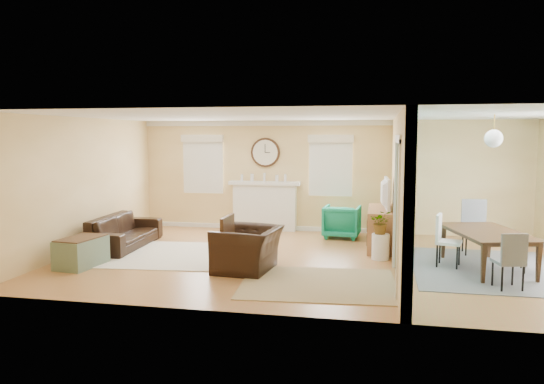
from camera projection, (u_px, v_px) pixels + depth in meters
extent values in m
plane|color=#A7763F|center=(312.00, 261.00, 9.57)|extent=(9.00, 9.00, 0.00)
cube|color=tan|center=(328.00, 176.00, 12.36)|extent=(9.00, 0.02, 2.60)
cube|color=tan|center=(282.00, 213.00, 6.51)|extent=(9.00, 0.02, 2.60)
cube|color=tan|center=(83.00, 185.00, 10.32)|extent=(0.02, 6.00, 2.60)
cube|color=white|center=(313.00, 116.00, 9.30)|extent=(9.00, 6.00, 0.02)
cube|color=tan|center=(397.00, 184.00, 10.50)|extent=(0.12, 3.20, 2.60)
cube|color=tan|center=(406.00, 211.00, 6.70)|extent=(0.12, 1.00, 2.60)
cube|color=tan|center=(403.00, 126.00, 7.95)|extent=(0.12, 1.80, 0.40)
cube|color=white|center=(395.00, 204.00, 8.98)|extent=(0.04, 0.12, 2.20)
cube|color=white|center=(399.00, 220.00, 7.23)|extent=(0.04, 0.12, 2.20)
cube|color=white|center=(398.00, 139.00, 7.99)|extent=(0.04, 1.92, 0.12)
cube|color=#7FCEC0|center=(403.00, 191.00, 9.13)|extent=(0.02, 6.00, 2.60)
cube|color=white|center=(265.00, 207.00, 12.62)|extent=(1.50, 0.24, 1.10)
cube|color=white|center=(264.00, 183.00, 12.53)|extent=(1.70, 0.30, 0.08)
cube|color=black|center=(266.00, 209.00, 12.72)|extent=(0.85, 0.02, 0.75)
cube|color=gold|center=(265.00, 213.00, 12.62)|extent=(0.85, 0.02, 0.62)
cylinder|color=#47301E|center=(265.00, 152.00, 12.57)|extent=(0.70, 0.06, 0.70)
cylinder|color=silver|center=(265.00, 153.00, 12.53)|extent=(0.60, 0.01, 0.60)
cube|color=black|center=(265.00, 148.00, 12.52)|extent=(0.02, 0.01, 0.20)
cube|color=black|center=(268.00, 153.00, 12.52)|extent=(0.12, 0.01, 0.02)
cube|color=white|center=(203.00, 164.00, 12.92)|extent=(0.90, 0.03, 1.30)
cube|color=white|center=(203.00, 164.00, 12.89)|extent=(1.00, 0.04, 1.40)
cube|color=beige|center=(202.00, 138.00, 12.78)|extent=(1.05, 0.10, 0.18)
cube|color=white|center=(331.00, 166.00, 12.30)|extent=(0.90, 0.03, 1.30)
cube|color=white|center=(331.00, 166.00, 12.27)|extent=(1.00, 0.04, 1.40)
cube|color=beige|center=(331.00, 139.00, 12.17)|extent=(1.05, 0.10, 0.18)
cylinder|color=gold|center=(494.00, 123.00, 8.72)|extent=(0.02, 0.02, 0.30)
sphere|color=white|center=(494.00, 139.00, 8.75)|extent=(0.30, 0.30, 0.30)
cube|color=beige|center=(178.00, 255.00, 10.01)|extent=(2.89, 2.57, 0.01)
cube|color=tan|center=(318.00, 284.00, 8.07)|extent=(2.47, 2.08, 0.01)
cube|color=slate|center=(488.00, 269.00, 8.94)|extent=(2.47, 3.09, 0.01)
imported|color=black|center=(123.00, 231.00, 10.72)|extent=(0.96, 2.22, 0.64)
imported|color=black|center=(248.00, 249.00, 8.84)|extent=(1.08, 1.21, 0.73)
imported|color=#008051|center=(342.00, 222.00, 11.69)|extent=(0.83, 0.85, 0.72)
cube|color=gray|center=(81.00, 253.00, 9.12)|extent=(0.64, 0.94, 0.49)
cube|color=#47301E|center=(81.00, 238.00, 9.09)|extent=(0.60, 0.89, 0.02)
cube|color=#A16C49|center=(382.00, 228.00, 10.62)|extent=(0.54, 1.63, 0.80)
cube|color=#47301E|center=(367.00, 224.00, 10.18)|extent=(0.01, 0.43, 0.22)
cube|color=#47301E|center=(367.00, 238.00, 10.21)|extent=(0.01, 0.43, 0.22)
cube|color=#47301E|center=(368.00, 220.00, 10.66)|extent=(0.01, 0.43, 0.22)
cube|color=#47301E|center=(368.00, 234.00, 10.69)|extent=(0.01, 0.43, 0.22)
cube|color=#47301E|center=(368.00, 217.00, 11.14)|extent=(0.01, 0.43, 0.22)
cube|color=#47301E|center=(368.00, 229.00, 11.16)|extent=(0.01, 0.43, 0.22)
imported|color=black|center=(381.00, 193.00, 10.55)|extent=(0.19, 1.07, 0.61)
cylinder|color=white|center=(381.00, 247.00, 9.64)|extent=(0.32, 0.32, 0.47)
imported|color=#337F33|center=(381.00, 222.00, 9.59)|extent=(0.41, 0.36, 0.44)
imported|color=#47301E|center=(489.00, 250.00, 8.90)|extent=(1.46, 2.07, 0.66)
cube|color=slate|center=(475.00, 229.00, 10.02)|extent=(0.47, 0.47, 0.05)
cube|color=slate|center=(476.00, 215.00, 9.99)|extent=(0.46, 0.06, 0.54)
cylinder|color=black|center=(483.00, 241.00, 10.19)|extent=(0.03, 0.03, 0.46)
cylinder|color=black|center=(487.00, 245.00, 9.83)|extent=(0.03, 0.03, 0.46)
cylinder|color=black|center=(463.00, 240.00, 10.26)|extent=(0.03, 0.03, 0.46)
cylinder|color=black|center=(466.00, 244.00, 9.90)|extent=(0.03, 0.03, 0.46)
cube|color=slate|center=(508.00, 262.00, 7.76)|extent=(0.46, 0.46, 0.05)
cube|color=slate|center=(509.00, 247.00, 7.73)|extent=(0.38, 0.14, 0.45)
cylinder|color=black|center=(502.00, 279.00, 7.62)|extent=(0.03, 0.03, 0.38)
cylinder|color=black|center=(492.00, 274.00, 7.93)|extent=(0.03, 0.03, 0.38)
cylinder|color=black|center=(523.00, 279.00, 7.63)|extent=(0.03, 0.03, 0.38)
cylinder|color=black|center=(513.00, 274.00, 7.94)|extent=(0.03, 0.03, 0.38)
cube|color=white|center=(449.00, 242.00, 9.07)|extent=(0.49, 0.49, 0.05)
cube|color=white|center=(449.00, 229.00, 9.05)|extent=(0.15, 0.40, 0.48)
cylinder|color=black|center=(440.00, 253.00, 9.31)|extent=(0.03, 0.03, 0.40)
cylinder|color=black|center=(459.00, 254.00, 9.17)|extent=(0.03, 0.03, 0.40)
cylinder|color=black|center=(437.00, 256.00, 9.02)|extent=(0.03, 0.03, 0.40)
cylinder|color=black|center=(457.00, 258.00, 8.88)|extent=(0.03, 0.03, 0.40)
cube|color=slate|center=(536.00, 243.00, 8.69)|extent=(0.51, 0.51, 0.05)
cube|color=slate|center=(537.00, 227.00, 8.66)|extent=(0.10, 0.46, 0.55)
cylinder|color=black|center=(525.00, 260.00, 8.60)|extent=(0.03, 0.03, 0.46)
cylinder|color=black|center=(522.00, 256.00, 8.95)|extent=(0.03, 0.03, 0.46)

